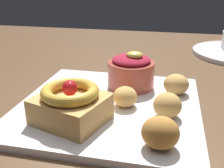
{
  "coord_description": "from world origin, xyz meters",
  "views": [
    {
      "loc": [
        0.11,
        -0.63,
        0.95
      ],
      "look_at": [
        0.01,
        -0.19,
        0.77
      ],
      "focal_mm": 43.33,
      "sensor_mm": 36.0,
      "label": 1
    }
  ],
  "objects_px": {
    "front_plate": "(110,106)",
    "fritter_middle": "(125,97)",
    "cake_slice": "(71,104)",
    "fritter_front": "(167,105)",
    "fritter_back": "(176,84)",
    "fritter_extra": "(160,133)",
    "berry_ramekin": "(131,71)"
  },
  "relations": [
    {
      "from": "front_plate",
      "to": "fritter_middle",
      "type": "height_order",
      "value": "fritter_middle"
    },
    {
      "from": "cake_slice",
      "to": "fritter_middle",
      "type": "distance_m",
      "value": 0.1
    },
    {
      "from": "fritter_front",
      "to": "fritter_middle",
      "type": "xyz_separation_m",
      "value": [
        -0.07,
        0.02,
        -0.0
      ]
    },
    {
      "from": "fritter_front",
      "to": "fritter_back",
      "type": "height_order",
      "value": "fritter_front"
    },
    {
      "from": "front_plate",
      "to": "fritter_extra",
      "type": "distance_m",
      "value": 0.15
    },
    {
      "from": "front_plate",
      "to": "fritter_extra",
      "type": "xyz_separation_m",
      "value": [
        0.09,
        -0.11,
        0.03
      ]
    },
    {
      "from": "fritter_extra",
      "to": "berry_ramekin",
      "type": "bearing_deg",
      "value": 109.39
    },
    {
      "from": "fritter_front",
      "to": "front_plate",
      "type": "bearing_deg",
      "value": 163.96
    },
    {
      "from": "fritter_back",
      "to": "fritter_middle",
      "type": "bearing_deg",
      "value": -138.98
    },
    {
      "from": "berry_ramekin",
      "to": "fritter_extra",
      "type": "bearing_deg",
      "value": -70.61
    },
    {
      "from": "front_plate",
      "to": "fritter_back",
      "type": "distance_m",
      "value": 0.13
    },
    {
      "from": "berry_ramekin",
      "to": "fritter_back",
      "type": "relative_size",
      "value": 1.93
    },
    {
      "from": "berry_ramekin",
      "to": "fritter_extra",
      "type": "relative_size",
      "value": 1.86
    },
    {
      "from": "cake_slice",
      "to": "fritter_extra",
      "type": "bearing_deg",
      "value": -16.47
    },
    {
      "from": "fritter_extra",
      "to": "cake_slice",
      "type": "bearing_deg",
      "value": 163.53
    },
    {
      "from": "fritter_back",
      "to": "berry_ramekin",
      "type": "bearing_deg",
      "value": 170.64
    },
    {
      "from": "fritter_back",
      "to": "fritter_front",
      "type": "bearing_deg",
      "value": -97.79
    },
    {
      "from": "front_plate",
      "to": "fritter_front",
      "type": "xyz_separation_m",
      "value": [
        0.1,
        -0.03,
        0.03
      ]
    },
    {
      "from": "berry_ramekin",
      "to": "fritter_extra",
      "type": "distance_m",
      "value": 0.21
    },
    {
      "from": "fritter_extra",
      "to": "fritter_back",
      "type": "bearing_deg",
      "value": 83.92
    },
    {
      "from": "fritter_back",
      "to": "fritter_extra",
      "type": "distance_m",
      "value": 0.18
    },
    {
      "from": "fritter_front",
      "to": "fritter_middle",
      "type": "distance_m",
      "value": 0.07
    },
    {
      "from": "front_plate",
      "to": "fritter_extra",
      "type": "relative_size",
      "value": 6.28
    },
    {
      "from": "front_plate",
      "to": "fritter_middle",
      "type": "distance_m",
      "value": 0.04
    },
    {
      "from": "front_plate",
      "to": "fritter_middle",
      "type": "relative_size",
      "value": 7.24
    },
    {
      "from": "fritter_middle",
      "to": "fritter_back",
      "type": "distance_m",
      "value": 0.11
    },
    {
      "from": "cake_slice",
      "to": "fritter_back",
      "type": "relative_size",
      "value": 2.58
    },
    {
      "from": "fritter_back",
      "to": "cake_slice",
      "type": "bearing_deg",
      "value": -137.81
    },
    {
      "from": "cake_slice",
      "to": "fritter_back",
      "type": "bearing_deg",
      "value": 42.19
    },
    {
      "from": "fritter_middle",
      "to": "fritter_back",
      "type": "xyz_separation_m",
      "value": [
        0.08,
        0.07,
        0.0
      ]
    },
    {
      "from": "cake_slice",
      "to": "fritter_middle",
      "type": "relative_size",
      "value": 2.87
    },
    {
      "from": "fritter_middle",
      "to": "front_plate",
      "type": "bearing_deg",
      "value": 169.02
    }
  ]
}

